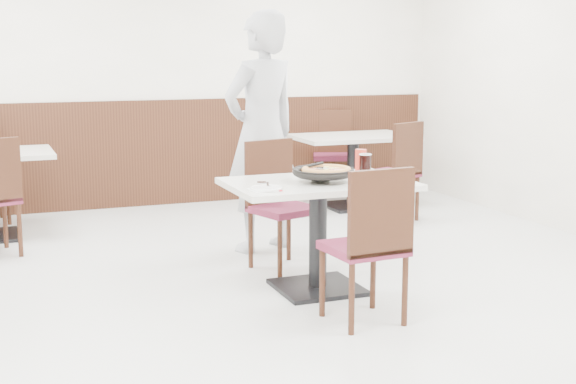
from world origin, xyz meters
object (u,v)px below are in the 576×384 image
object	(u,v)px
diner_person	(262,132)
bg_table_right	(353,171)
side_plate	(266,188)
bg_chair_right_far	(333,154)
chair_near	(364,244)
bg_chair_right_near	(391,171)
red_cup	(361,160)
cola_glass	(365,164)
pizza_pan	(323,176)
chair_far	(284,206)
main_table	(318,236)
pizza	(326,173)

from	to	relation	value
diner_person	bg_table_right	world-z (taller)	diner_person
side_plate	bg_chair_right_far	size ratio (longest dim) A/B	0.21
chair_near	diner_person	distance (m)	1.94
bg_chair_right_near	bg_table_right	bearing A→B (deg)	70.83
red_cup	bg_table_right	size ratio (longest dim) A/B	0.13
bg_table_right	bg_chair_right_far	xyz separation A→B (m)	(0.06, 0.63, 0.10)
cola_glass	diner_person	size ratio (longest dim) A/B	0.07
pizza_pan	red_cup	xyz separation A→B (m)	(0.43, 0.32, 0.04)
pizza_pan	side_plate	xyz separation A→B (m)	(-0.45, -0.15, -0.03)
chair_far	cola_glass	world-z (taller)	chair_far
pizza_pan	red_cup	size ratio (longest dim) A/B	2.19
main_table	cola_glass	distance (m)	0.65
bg_table_right	bg_chair_right_near	size ratio (longest dim) A/B	1.26
main_table	bg_chair_right_near	world-z (taller)	bg_chair_right_near
red_cup	bg_chair_right_far	world-z (taller)	bg_chair_right_far
chair_far	red_cup	world-z (taller)	chair_far
pizza_pan	side_plate	distance (m)	0.48
chair_far	bg_chair_right_far	bearing A→B (deg)	-137.76
chair_near	cola_glass	size ratio (longest dim) A/B	7.31
side_plate	bg_table_right	world-z (taller)	side_plate
chair_far	side_plate	bearing A→B (deg)	44.93
pizza_pan	side_plate	size ratio (longest dim) A/B	1.77
chair_far	bg_chair_right_near	xyz separation A→B (m)	(1.56, 1.24, 0.00)
red_cup	diner_person	bearing A→B (deg)	115.42
main_table	bg_chair_right_near	size ratio (longest dim) A/B	1.26
pizza_pan	bg_chair_right_near	world-z (taller)	bg_chair_right_near
chair_near	chair_far	xyz separation A→B (m)	(-0.02, 1.26, 0.00)
pizza_pan	cola_glass	size ratio (longest dim) A/B	2.70
chair_near	pizza	size ratio (longest dim) A/B	3.01
cola_glass	chair_near	bearing A→B (deg)	-116.79
red_cup	bg_table_right	world-z (taller)	red_cup
diner_person	bg_table_right	xyz separation A→B (m)	(1.46, 1.34, -0.59)
chair_near	diner_person	xyz separation A→B (m)	(0.02, 1.88, 0.49)
side_plate	cola_glass	bearing A→B (deg)	23.79
main_table	bg_table_right	bearing A→B (deg)	59.73
chair_far	bg_table_right	size ratio (longest dim) A/B	0.79
pizza_pan	diner_person	distance (m)	1.25
pizza_pan	side_plate	bearing A→B (deg)	-161.51
pizza_pan	bg_chair_right_far	distance (m)	3.56
side_plate	diner_person	distance (m)	1.47
cola_glass	bg_chair_right_far	size ratio (longest dim) A/B	0.14
cola_glass	bg_chair_right_far	world-z (taller)	bg_chair_right_far
red_cup	main_table	bearing A→B (deg)	-148.05
main_table	bg_table_right	size ratio (longest dim) A/B	1.00
chair_far	bg_table_right	bearing A→B (deg)	-144.20
diner_person	bg_chair_right_near	world-z (taller)	diner_person
side_plate	red_cup	distance (m)	1.01
main_table	chair_near	xyz separation A→B (m)	(0.00, -0.68, 0.10)
bg_chair_right_far	chair_near	bearing A→B (deg)	91.04
side_plate	bg_chair_right_near	xyz separation A→B (m)	(1.97, 2.01, -0.28)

